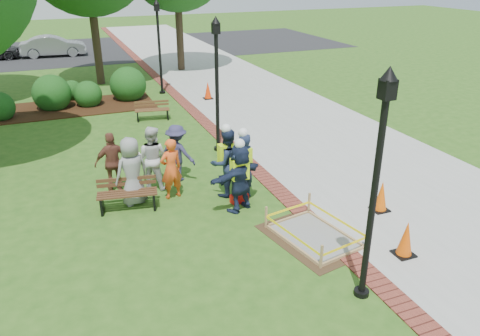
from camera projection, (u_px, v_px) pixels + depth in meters
name	position (u px, v px, depth m)	size (l,w,h in m)	color
ground	(239.00, 230.00, 10.85)	(100.00, 100.00, 0.00)	#285116
sidewalk	(260.00, 101.00, 21.06)	(6.00, 60.00, 0.02)	#9E9E99
brick_edging	(190.00, 108.00, 19.94)	(0.50, 60.00, 0.03)	maroon
mulch_bed	(70.00, 108.00, 20.02)	(7.00, 3.00, 0.05)	#381E0F
parking_lot	(101.00, 49.00, 33.80)	(36.00, 12.00, 0.01)	black
wet_concrete_pad	(314.00, 229.00, 10.44)	(2.10, 2.58, 0.55)	#47331E
bench_near	(128.00, 200.00, 11.66)	(1.52, 0.73, 0.79)	#51301C
bench_far	(153.00, 114.00, 18.43)	(1.39, 0.65, 0.72)	brown
cone_front	(406.00, 239.00, 9.74)	(0.41, 0.41, 0.81)	black
cone_back	(381.00, 197.00, 11.54)	(0.41, 0.41, 0.81)	black
cone_far	(208.00, 91.00, 21.21)	(0.41, 0.41, 0.80)	black
toolbox	(239.00, 198.00, 12.08)	(0.44, 0.24, 0.22)	#B50F0D
lamp_near	(377.00, 173.00, 7.73)	(0.28, 0.28, 4.26)	black
lamp_mid	(217.00, 76.00, 14.53)	(0.28, 0.28, 4.26)	black
lamp_far	(159.00, 40.00, 21.34)	(0.28, 0.28, 4.26)	black
shrub_a	(2.00, 120.00, 18.54)	(1.20, 1.20, 1.20)	#174112
shrub_b	(54.00, 109.00, 19.91)	(1.58, 1.58, 1.58)	#174112
shrub_c	(90.00, 106.00, 20.32)	(1.19, 1.19, 1.19)	#174112
shrub_d	(129.00, 100.00, 21.29)	(1.61, 1.61, 1.61)	#174112
shrub_e	(73.00, 100.00, 21.29)	(0.95, 0.95, 0.95)	#174112
casual_person_a	(132.00, 171.00, 11.72)	(0.65, 0.51, 1.78)	gray
casual_person_b	(171.00, 169.00, 12.05)	(0.58, 0.44, 1.63)	#F9551D
casual_person_c	(152.00, 158.00, 12.58)	(0.67, 0.62, 1.75)	silver
casual_person_d	(113.00, 162.00, 12.41)	(0.55, 0.37, 1.65)	brown
casual_person_e	(177.00, 153.00, 13.04)	(0.61, 0.60, 1.64)	#302D50
hivis_worker_a	(240.00, 175.00, 11.40)	(0.65, 0.55, 1.88)	#1A2644
hivis_worker_b	(243.00, 164.00, 11.96)	(0.67, 0.55, 1.94)	#162339
hivis_worker_c	(227.00, 161.00, 12.12)	(0.63, 0.45, 1.99)	#1C2D4A
parked_car_b	(55.00, 56.00, 31.29)	(4.51, 1.96, 1.47)	gray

